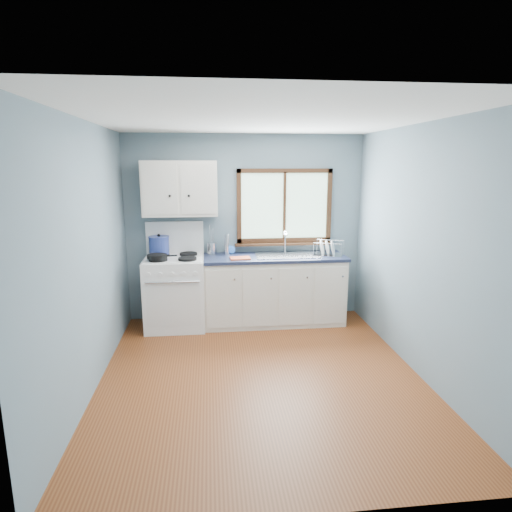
{
  "coord_description": "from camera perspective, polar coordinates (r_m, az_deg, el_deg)",
  "views": [
    {
      "loc": [
        -0.48,
        -3.97,
        2.09
      ],
      "look_at": [
        0.05,
        0.9,
        1.05
      ],
      "focal_mm": 30.0,
      "sensor_mm": 36.0,
      "label": 1
    }
  ],
  "objects": [
    {
      "name": "sink",
      "position": [
        5.69,
        4.21,
        -0.54
      ],
      "size": [
        0.84,
        0.46,
        0.44
      ],
      "color": "silver",
      "rests_on": "countertop"
    },
    {
      "name": "ceiling",
      "position": [
        4.02,
        0.72,
        17.96
      ],
      "size": [
        3.2,
        3.6,
        0.02
      ],
      "primitive_type": "cube",
      "color": "white",
      "rests_on": "wall_back"
    },
    {
      "name": "stockpot",
      "position": [
        5.7,
        -12.79,
        1.45
      ],
      "size": [
        0.3,
        0.3,
        0.26
      ],
      "rotation": [
        0.0,
        0.0,
        0.15
      ],
      "color": "navy",
      "rests_on": "gas_range"
    },
    {
      "name": "gas_range",
      "position": [
        5.69,
        -10.73,
        -4.52
      ],
      "size": [
        0.76,
        0.69,
        1.36
      ],
      "color": "white",
      "rests_on": "floor"
    },
    {
      "name": "dish_rack",
      "position": [
        5.76,
        9.57,
        0.63
      ],
      "size": [
        0.47,
        0.42,
        0.2
      ],
      "rotation": [
        0.0,
        0.0,
        -0.42
      ],
      "color": "silver",
      "rests_on": "countertop"
    },
    {
      "name": "soap_bottle",
      "position": [
        5.73,
        -3.23,
        1.61
      ],
      "size": [
        0.14,
        0.14,
        0.28
      ],
      "primitive_type": "imported",
      "rotation": [
        0.0,
        0.0,
        0.32
      ],
      "color": "blue",
      "rests_on": "countertop"
    },
    {
      "name": "wall_right",
      "position": [
        4.57,
        21.16,
        0.56
      ],
      "size": [
        0.02,
        3.6,
        2.5
      ],
      "primitive_type": "cube",
      "color": "slate",
      "rests_on": "ground"
    },
    {
      "name": "upper_cabinets",
      "position": [
        5.62,
        -10.1,
        8.84
      ],
      "size": [
        0.95,
        0.35,
        0.7
      ],
      "color": "silver",
      "rests_on": "wall_back"
    },
    {
      "name": "wall_left",
      "position": [
        4.21,
        -21.62,
        -0.39
      ],
      "size": [
        0.02,
        3.6,
        2.5
      ],
      "primitive_type": "cube",
      "color": "slate",
      "rests_on": "ground"
    },
    {
      "name": "thermos",
      "position": [
        5.72,
        -3.94,
        1.55
      ],
      "size": [
        0.07,
        0.07,
        0.27
      ],
      "primitive_type": "cylinder",
      "rotation": [
        0.0,
        0.0,
        -0.07
      ],
      "color": "silver",
      "rests_on": "countertop"
    },
    {
      "name": "countertop",
      "position": [
        5.65,
        2.42,
        -0.18
      ],
      "size": [
        1.89,
        0.64,
        0.04
      ],
      "primitive_type": "cube",
      "color": "#161C32",
      "rests_on": "base_cabinets"
    },
    {
      "name": "wall_back",
      "position": [
        5.86,
        -1.46,
        3.75
      ],
      "size": [
        3.2,
        0.02,
        2.5
      ],
      "primitive_type": "cube",
      "color": "slate",
      "rests_on": "ground"
    },
    {
      "name": "floor",
      "position": [
        4.52,
        0.63,
        -15.71
      ],
      "size": [
        3.2,
        3.6,
        0.02
      ],
      "primitive_type": "cube",
      "color": "brown",
      "rests_on": "ground"
    },
    {
      "name": "utensil_crock",
      "position": [
        5.78,
        -5.91,
        1.05
      ],
      "size": [
        0.13,
        0.13,
        0.39
      ],
      "rotation": [
        0.0,
        0.0,
        0.08
      ],
      "color": "silver",
      "rests_on": "countertop"
    },
    {
      "name": "dish_towel",
      "position": [
        5.46,
        -2.13,
        -0.29
      ],
      "size": [
        0.26,
        0.19,
        0.02
      ],
      "primitive_type": "cube",
      "rotation": [
        0.0,
        0.0,
        0.04
      ],
      "color": "#CC5433",
      "rests_on": "countertop"
    },
    {
      "name": "skillet",
      "position": [
        5.44,
        -13.02,
        -0.05
      ],
      "size": [
        0.39,
        0.28,
        0.05
      ],
      "rotation": [
        0.0,
        0.0,
        0.15
      ],
      "color": "black",
      "rests_on": "gas_range"
    },
    {
      "name": "base_cabinets",
      "position": [
        5.78,
        2.38,
        -4.93
      ],
      "size": [
        1.85,
        0.6,
        0.88
      ],
      "color": "silver",
      "rests_on": "floor"
    },
    {
      "name": "window",
      "position": [
        5.87,
        3.81,
        5.95
      ],
      "size": [
        1.36,
        0.1,
        1.03
      ],
      "color": "#9EC6A8",
      "rests_on": "wall_back"
    },
    {
      "name": "wall_front",
      "position": [
        2.37,
        6.01,
        -8.9
      ],
      "size": [
        3.2,
        0.02,
        2.5
      ],
      "primitive_type": "cube",
      "color": "slate",
      "rests_on": "ground"
    }
  ]
}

